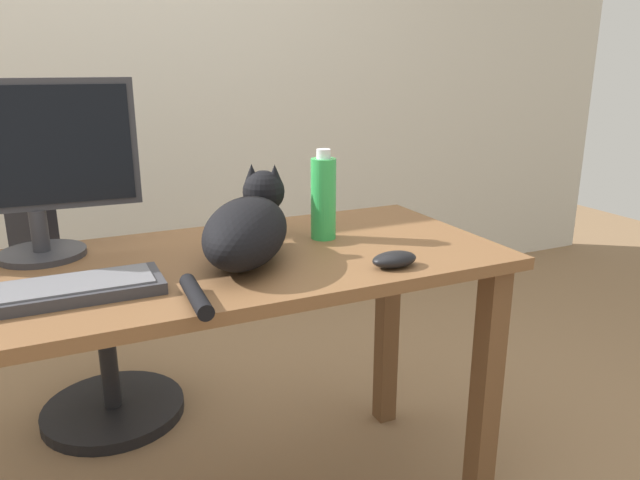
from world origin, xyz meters
The scene contains 8 objects.
back_wall centered at (0.00, 1.51, 1.30)m, with size 6.00×0.04×2.60m, color beige.
desk centered at (0.00, 0.00, 0.64)m, with size 1.65×0.62×0.75m.
office_chair centered at (-0.14, 0.65, 0.37)m, with size 0.50×0.48×0.89m.
monitor centered at (-0.24, 0.20, 0.97)m, with size 0.48×0.20×0.41m.
keyboard centered at (-0.24, -0.10, 0.76)m, with size 0.44×0.15×0.03m.
cat centered at (0.20, -0.04, 0.83)m, with size 0.36×0.53×0.20m.
computer_mouse centered at (0.48, -0.22, 0.77)m, with size 0.11×0.06×0.04m, color black.
water_bottle centered at (0.44, 0.06, 0.86)m, with size 0.07×0.07×0.24m.
Camera 1 is at (-0.21, -1.32, 1.19)m, focal length 33.57 mm.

